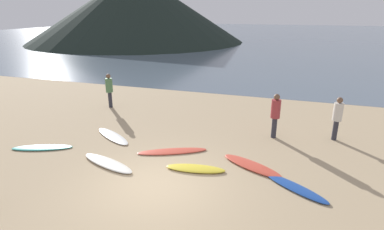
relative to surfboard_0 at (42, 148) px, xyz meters
The scene contains 13 objects.
ground_plane 10.34m from the surfboard_0, 60.21° to the left, with size 120.00×120.00×0.20m, color tan.
ocean_water 60.03m from the surfboard_0, 85.09° to the left, with size 140.00×100.00×0.01m, color slate.
headland_hill 42.59m from the surfboard_0, 112.83° to the left, with size 34.39×34.39×10.70m, color black.
surfboard_0 is the anchor object (origin of this frame).
surfboard_1 2.62m from the surfboard_0, 43.18° to the left, with size 2.31×0.56×0.07m, color white.
surfboard_2 3.06m from the surfboard_0, ahead, with size 2.30×0.57×0.10m, color silver.
surfboard_3 4.91m from the surfboard_0, 14.51° to the left, with size 2.55×0.53×0.07m, color #D84C38.
surfboard_4 5.96m from the surfboard_0, ahead, with size 1.93×0.56×0.10m, color yellow.
surfboard_5 7.73m from the surfboard_0, ahead, with size 2.23×0.60×0.10m, color #D84C38.
surfboard_6 9.06m from the surfboard_0, ahead, with size 2.10×0.46×0.08m, color #1E479E.
person_0 9.06m from the surfboard_0, 25.07° to the left, with size 0.37×0.37×1.82m.
person_1 11.38m from the surfboard_0, 22.47° to the left, with size 0.36×0.36×1.76m.
person_2 5.44m from the surfboard_0, 94.42° to the left, with size 0.36×0.36×1.80m.
Camera 1 is at (3.51, -7.24, 4.92)m, focal length 28.89 mm.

